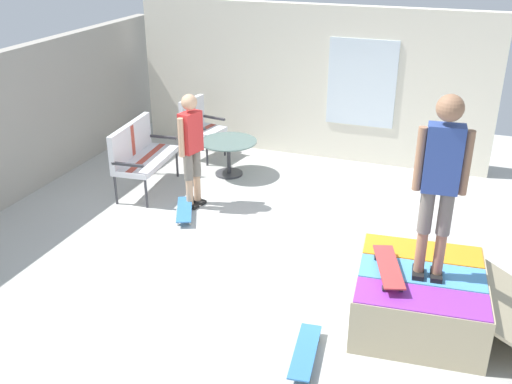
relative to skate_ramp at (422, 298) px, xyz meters
name	(u,v)px	position (x,y,z in m)	size (l,w,h in m)	color
ground_plane	(260,268)	(0.48, 1.90, -0.34)	(12.00, 12.00, 0.10)	#B2B2AD
house_facade	(310,82)	(4.27, 2.38, 0.98)	(0.23, 6.00, 2.53)	silver
skate_ramp	(422,298)	(0.00, 0.00, 0.00)	(1.52, 2.12, 0.58)	tan
patio_bench	(139,151)	(1.93, 4.33, 0.33)	(1.30, 0.67, 1.02)	#38383D
patio_chair_near_house	(198,123)	(3.47, 4.09, 0.32)	(0.70, 0.65, 1.02)	#38383D
patio_table	(229,151)	(2.91, 3.30, 0.12)	(0.90, 0.90, 0.57)	#38383D
person_watching	(191,143)	(1.69, 3.34, 0.65)	(0.47, 0.30, 1.63)	black
person_skater	(441,175)	(-0.05, -0.02, 1.36)	(0.27, 0.48, 1.80)	black
skateboard_by_bench	(184,210)	(1.34, 3.32, -0.20)	(0.81, 0.52, 0.10)	#3372B2
skateboard_spare	(305,352)	(-0.95, 0.93, -0.20)	(0.82, 0.29, 0.10)	#3372B2
skateboard_on_ramp	(388,267)	(-0.16, 0.34, 0.38)	(0.82, 0.43, 0.10)	#B23838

